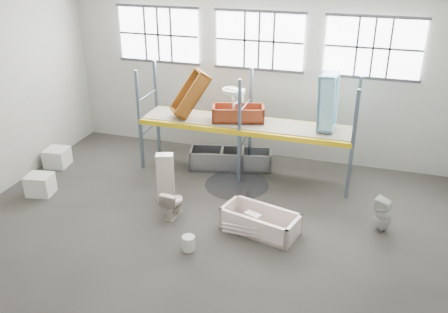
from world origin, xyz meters
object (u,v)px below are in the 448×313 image
at_px(toilet_beige, 173,203).
at_px(steel_tub_right, 246,159).
at_px(cistern_tall, 166,178).
at_px(bathtub_beige, 260,221).
at_px(blue_tub_upright, 328,102).
at_px(bucket, 189,243).
at_px(toilet_white, 383,215).
at_px(rust_tub_flat, 238,113).
at_px(carton_near, 40,185).
at_px(steel_tub_left, 217,159).

bearing_deg(toilet_beige, steel_tub_right, -102.29).
relative_size(cistern_tall, steel_tub_right, 0.90).
bearing_deg(steel_tub_right, cistern_tall, -120.28).
xyz_separation_m(cistern_tall, steel_tub_right, (1.48, 2.54, -0.40)).
bearing_deg(steel_tub_right, bathtub_beige, -69.29).
bearing_deg(blue_tub_upright, bucket, -120.13).
relative_size(toilet_white, bucket, 2.51).
xyz_separation_m(bathtub_beige, steel_tub_right, (-1.21, 3.21, 0.01)).
distance_m(bathtub_beige, bucket, 1.81).
height_order(toilet_beige, cistern_tall, cistern_tall).
relative_size(bathtub_beige, rust_tub_flat, 1.23).
xyz_separation_m(bucket, carton_near, (-4.75, 1.20, 0.11)).
distance_m(toilet_white, steel_tub_left, 5.23).
bearing_deg(bathtub_beige, steel_tub_right, 125.43).
distance_m(steel_tub_right, blue_tub_upright, 3.12).
bearing_deg(rust_tub_flat, steel_tub_left, 176.22).
xyz_separation_m(toilet_white, steel_tub_right, (-3.96, 2.31, -0.15)).
bearing_deg(carton_near, steel_tub_left, 36.45).
relative_size(cistern_tall, steel_tub_left, 0.84).
xyz_separation_m(bathtub_beige, carton_near, (-6.09, -0.01, 0.02)).
bearing_deg(steel_tub_left, cistern_tall, -105.73).
distance_m(cistern_tall, steel_tub_right, 2.97).
distance_m(steel_tub_right, bucket, 4.42).
xyz_separation_m(cistern_tall, carton_near, (-3.40, -0.68, -0.39)).
bearing_deg(toilet_white, blue_tub_upright, -120.26).
relative_size(cistern_tall, carton_near, 2.04).
height_order(bathtub_beige, carton_near, carton_near).
distance_m(rust_tub_flat, bucket, 4.46).
height_order(steel_tub_right, rust_tub_flat, rust_tub_flat).
relative_size(toilet_white, steel_tub_left, 0.54).
bearing_deg(bucket, cistern_tall, 125.79).
distance_m(bathtub_beige, carton_near, 6.09).
height_order(rust_tub_flat, carton_near, rust_tub_flat).
xyz_separation_m(toilet_beige, rust_tub_flat, (0.83, 2.91, 1.46)).
height_order(rust_tub_flat, bucket, rust_tub_flat).
bearing_deg(toilet_beige, bathtub_beige, -175.19).
bearing_deg(blue_tub_upright, cistern_tall, -148.91).
xyz_separation_m(steel_tub_left, steel_tub_right, (0.83, 0.23, -0.02)).
bearing_deg(toilet_white, cistern_tall, -67.51).
bearing_deg(toilet_beige, toilet_white, -164.69).
distance_m(cistern_tall, bucket, 2.37).
relative_size(steel_tub_left, rust_tub_flat, 1.10).
bearing_deg(carton_near, toilet_beige, 0.52).
distance_m(cistern_tall, steel_tub_left, 2.43).
relative_size(toilet_beige, rust_tub_flat, 0.50).
bearing_deg(cistern_tall, steel_tub_left, 56.14).
height_order(toilet_white, blue_tub_upright, blue_tub_upright).
xyz_separation_m(blue_tub_upright, carton_near, (-7.15, -2.95, -2.11)).
bearing_deg(rust_tub_flat, bathtub_beige, -64.59).
bearing_deg(bucket, rust_tub_flat, 90.69).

